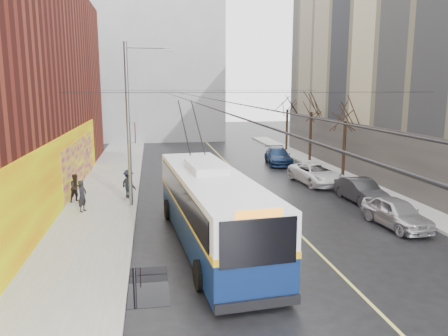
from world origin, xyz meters
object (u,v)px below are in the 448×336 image
(pedestrian_a, at_px, (82,196))
(tree_far, at_px, (287,102))
(following_car, at_px, (188,168))
(tree_mid, at_px, (312,103))
(parked_car_b, at_px, (361,191))
(tree_near, at_px, (346,110))
(parked_car_a, at_px, (396,213))
(parked_car_c, at_px, (316,174))
(streetlight_pole, at_px, (131,121))
(parked_car_d, at_px, (278,156))
(pedestrian_c, at_px, (129,184))
(trolleybus, at_px, (211,207))
(pedestrian_b, at_px, (76,188))

(pedestrian_a, bearing_deg, tree_far, -17.28)
(pedestrian_a, bearing_deg, following_car, -14.80)
(tree_mid, distance_m, parked_car_b, 14.87)
(tree_near, distance_m, parked_car_a, 12.67)
(parked_car_c, bearing_deg, streetlight_pole, -167.47)
(following_car, bearing_deg, tree_far, 42.11)
(streetlight_pole, xyz_separation_m, following_car, (3.64, 7.15, -4.02))
(parked_car_c, xyz_separation_m, parked_car_d, (-0.37, 8.05, -0.01))
(tree_far, distance_m, parked_car_d, 9.53)
(tree_near, relative_size, pedestrian_c, 3.77)
(streetlight_pole, height_order, parked_car_b, streetlight_pole)
(parked_car_a, height_order, parked_car_d, parked_car_a)
(tree_far, xyz_separation_m, following_car, (-11.50, -12.85, -4.32))
(trolleybus, xyz_separation_m, pedestrian_b, (-6.76, 7.70, -0.69))
(tree_near, bearing_deg, following_car, 174.30)
(parked_car_c, xyz_separation_m, pedestrian_c, (-12.67, -2.49, 0.29))
(tree_near, relative_size, following_car, 1.32)
(pedestrian_c, bearing_deg, parked_car_b, -144.04)
(parked_car_a, height_order, parked_car_b, parked_car_a)
(parked_car_b, bearing_deg, pedestrian_b, 169.07)
(tree_far, bearing_deg, parked_car_d, -112.30)
(parked_car_a, height_order, pedestrian_a, pedestrian_a)
(parked_car_a, xyz_separation_m, parked_car_c, (-0.25, 9.79, 0.01))
(tree_near, bearing_deg, parked_car_b, -106.51)
(tree_far, xyz_separation_m, pedestrian_c, (-15.50, -18.35, -4.14))
(parked_car_c, bearing_deg, parked_car_a, -94.60)
(parked_car_b, xyz_separation_m, parked_car_d, (-1.13, 13.19, 0.02))
(tree_near, relative_size, tree_far, 0.97)
(tree_mid, height_order, following_car, tree_mid)
(tree_far, height_order, parked_car_b, tree_far)
(trolleybus, height_order, following_car, trolleybus)
(tree_near, xyz_separation_m, tree_mid, (0.00, 7.00, 0.28))
(trolleybus, distance_m, parked_car_a, 9.18)
(streetlight_pole, bearing_deg, pedestrian_b, 159.88)
(parked_car_a, xyz_separation_m, pedestrian_a, (-15.20, 4.71, 0.29))
(tree_far, height_order, parked_car_c, tree_far)
(parked_car_c, bearing_deg, pedestrian_b, -175.41)
(following_car, bearing_deg, parked_car_c, -25.20)
(tree_far, relative_size, trolleybus, 0.52)
(parked_car_b, xyz_separation_m, pedestrian_b, (-16.35, 2.20, 0.28))
(tree_far, bearing_deg, pedestrian_c, -130.19)
(streetlight_pole, relative_size, tree_mid, 1.35)
(tree_far, relative_size, following_car, 1.36)
(trolleybus, xyz_separation_m, parked_car_b, (9.60, 5.50, -0.97))
(streetlight_pole, distance_m, pedestrian_b, 5.23)
(tree_mid, bearing_deg, tree_far, 90.00)
(pedestrian_a, bearing_deg, streetlight_pole, -47.50)
(tree_mid, bearing_deg, tree_near, -90.00)
(parked_car_b, xyz_separation_m, pedestrian_c, (-13.43, 2.65, 0.32))
(tree_near, bearing_deg, streetlight_pole, -158.38)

